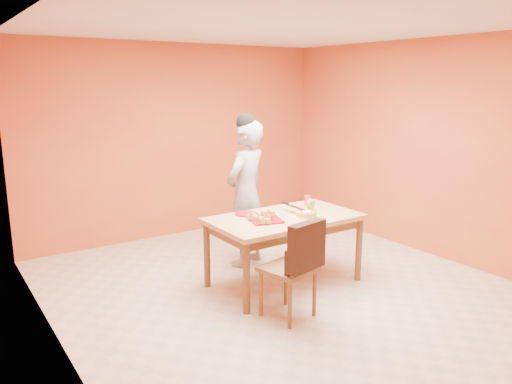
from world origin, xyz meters
TOP-DOWN VIEW (x-y plane):
  - floor at (0.00, 0.00)m, footprint 5.00×5.00m
  - ceiling at (0.00, 0.00)m, footprint 5.00×5.00m
  - wall_back at (0.00, 2.50)m, footprint 4.50×0.00m
  - wall_left at (-2.25, 0.00)m, footprint 0.00×5.00m
  - wall_right at (2.25, 0.00)m, footprint 0.00×5.00m
  - dining_table at (0.11, 0.14)m, footprint 1.60×0.90m
  - dining_chair at (-0.34, -0.53)m, footprint 0.53×0.59m
  - pastry_pile at (-0.17, 0.11)m, footprint 0.28×0.28m
  - person at (0.10, 0.89)m, footprint 0.75×0.63m
  - pastry_platter at (-0.17, 0.11)m, footprint 0.39×0.39m
  - red_dinner_plate at (-0.19, 0.43)m, footprint 0.29×0.29m
  - white_cake_plate at (0.26, -0.04)m, footprint 0.35×0.35m
  - sponge_cake at (0.26, -0.04)m, footprint 0.29×0.29m
  - cake_server at (0.27, 0.14)m, footprint 0.08×0.30m
  - egg_ornament at (0.51, 0.19)m, footprint 0.12×0.10m
  - magenta_glass at (0.64, 0.40)m, footprint 0.10×0.10m
  - checker_tin at (0.74, 0.49)m, footprint 0.11×0.11m

SIDE VIEW (x-z plane):
  - floor at x=0.00m, z-range 0.00..0.00m
  - dining_chair at x=-0.34m, z-range 0.02..0.98m
  - dining_table at x=0.11m, z-range 0.29..1.05m
  - white_cake_plate at x=0.26m, z-range 0.76..0.77m
  - red_dinner_plate at x=-0.19m, z-range 0.76..0.77m
  - pastry_platter at x=-0.17m, z-range 0.76..0.78m
  - checker_tin at x=0.74m, z-range 0.76..0.79m
  - sponge_cake at x=0.26m, z-range 0.77..0.82m
  - magenta_glass at x=0.64m, z-range 0.76..0.87m
  - pastry_pile at x=-0.17m, z-range 0.78..0.87m
  - egg_ornament at x=0.51m, z-range 0.76..0.89m
  - cake_server at x=0.27m, z-range 0.83..0.83m
  - person at x=0.10m, z-range 0.00..1.74m
  - wall_back at x=0.00m, z-range -0.90..3.60m
  - wall_left at x=-2.25m, z-range -1.15..3.85m
  - wall_right at x=2.25m, z-range -1.15..3.85m
  - ceiling at x=0.00m, z-range 2.70..2.70m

